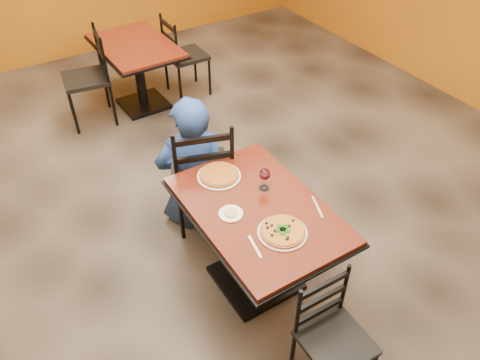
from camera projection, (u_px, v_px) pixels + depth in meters
floor at (222, 238)px, 3.90m from camera, size 7.00×8.00×0.01m
table_main at (257, 228)px, 3.21m from camera, size 0.83×1.23×0.75m
table_second at (138, 61)px, 5.14m from camera, size 0.78×1.13×0.75m
chair_main_near at (336, 343)px, 2.72m from camera, size 0.38×0.38×0.82m
chair_main_far at (201, 170)px, 3.76m from camera, size 0.58×0.58×1.03m
chair_second_left at (86, 79)px, 4.93m from camera, size 0.52×0.52×1.00m
chair_second_right at (186, 56)px, 5.43m from camera, size 0.43×0.43×0.93m
diner at (192, 161)px, 3.74m from camera, size 0.67×0.54×1.15m
plate_main at (282, 233)px, 2.91m from camera, size 0.31×0.31×0.01m
pizza_main at (283, 231)px, 2.90m from camera, size 0.28×0.28×0.02m
plate_far at (219, 176)px, 3.32m from camera, size 0.31×0.31×0.01m
pizza_far at (219, 174)px, 3.31m from camera, size 0.28×0.28×0.02m
side_plate at (231, 214)px, 3.04m from camera, size 0.16×0.16×0.01m
dip at (231, 213)px, 3.03m from camera, size 0.09×0.09×0.01m
wine_glass at (265, 178)px, 3.18m from camera, size 0.08×0.08×0.18m
fork at (255, 246)px, 2.83m from camera, size 0.05×0.19×0.00m
knife at (317, 207)px, 3.09m from camera, size 0.09×0.20×0.00m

